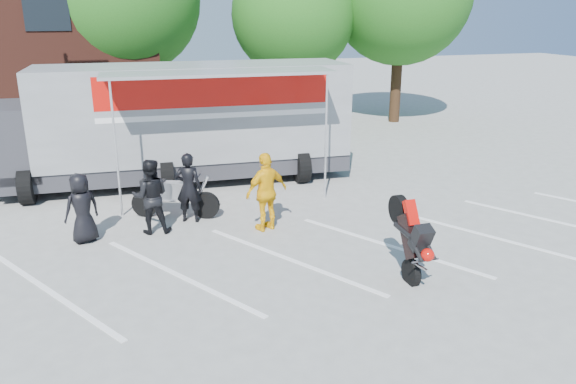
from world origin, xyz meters
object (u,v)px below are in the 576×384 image
spectator_leather_a (82,208)px  spectator_leather_c (151,196)px  transporter_truck (183,181)px  stunt_bike_rider (396,271)px  spectator_leather_b (189,188)px  spectator_hivis (267,192)px  tree_mid (293,15)px  parked_motorcycle (176,217)px

spectator_leather_a → spectator_leather_c: spectator_leather_c is taller
transporter_truck → stunt_bike_rider: size_ratio=6.21×
spectator_leather_b → stunt_bike_rider: bearing=152.9°
spectator_leather_b → spectator_hivis: size_ratio=0.93×
tree_mid → transporter_truck: bearing=-129.9°
tree_mid → stunt_bike_rider: tree_mid is taller
spectator_leather_c → spectator_hivis: 2.76m
parked_motorcycle → spectator_leather_c: size_ratio=1.29×
stunt_bike_rider → spectator_leather_b: (-3.60, 4.24, 0.90)m
stunt_bike_rider → spectator_hivis: (-1.90, 3.08, 0.97)m
spectator_leather_b → spectator_leather_a: bearing=35.4°
stunt_bike_rider → spectator_leather_c: 6.00m
tree_mid → parked_motorcycle: (-6.79, -10.58, -4.94)m
tree_mid → stunt_bike_rider: size_ratio=4.22×
parked_motorcycle → spectator_leather_a: (-2.22, -0.98, 0.82)m
spectator_leather_c → spectator_leather_b: bearing=-145.6°
tree_mid → stunt_bike_rider: bearing=-100.7°
parked_motorcycle → stunt_bike_rider: 6.07m
stunt_bike_rider → spectator_leather_c: (-4.57, 3.77, 0.91)m
spectator_leather_b → spectator_hivis: spectator_hivis is taller
stunt_bike_rider → spectator_leather_a: spectator_leather_a is taller
parked_motorcycle → spectator_hivis: size_ratio=1.21×
tree_mid → spectator_leather_b: tree_mid is taller
tree_mid → stunt_bike_rider: 16.27m
spectator_leather_a → spectator_leather_b: 2.59m
stunt_bike_rider → spectator_leather_a: bearing=148.9°
spectator_leather_a → spectator_hivis: bearing=147.8°
transporter_truck → spectator_hivis: size_ratio=5.85×
transporter_truck → spectator_leather_b: size_ratio=6.32×
parked_motorcycle → spectator_leather_b: bearing=-120.1°
spectator_leather_a → spectator_leather_c: (1.56, 0.11, 0.09)m
spectator_leather_a → spectator_hivis: size_ratio=0.85×
transporter_truck → stunt_bike_rider: bearing=-64.2°
tree_mid → spectator_hivis: tree_mid is taller
spectator_leather_c → parked_motorcycle: bearing=-118.8°
parked_motorcycle → spectator_leather_b: spectator_leather_b is taller
parked_motorcycle → stunt_bike_rider: size_ratio=1.29×
tree_mid → spectator_leather_b: size_ratio=4.29×
spectator_leather_a → parked_motorcycle: bearing=179.5°
transporter_truck → parked_motorcycle: transporter_truck is taller
parked_motorcycle → spectator_hivis: bearing=-104.9°
tree_mid → spectator_leather_b: bearing=-120.5°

